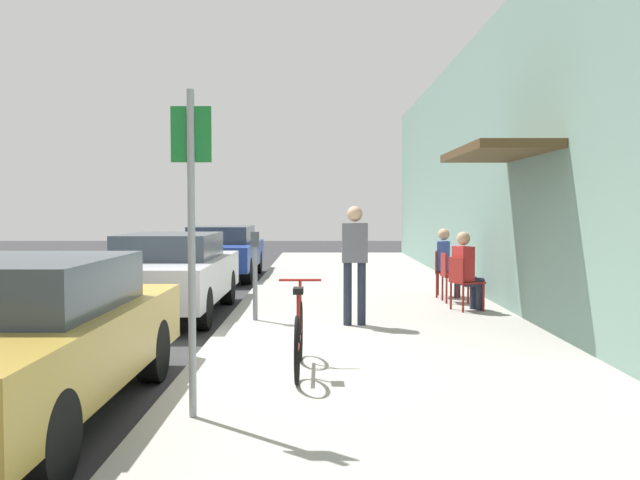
{
  "coord_description": "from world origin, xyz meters",
  "views": [
    {
      "loc": [
        1.42,
        -7.95,
        1.79
      ],
      "look_at": [
        1.4,
        7.69,
        1.07
      ],
      "focal_mm": 38.6,
      "sensor_mm": 36.0,
      "label": 1
    }
  ],
  "objects": [
    {
      "name": "seated_patron_0",
      "position": [
        3.81,
        3.23,
        0.82
      ],
      "size": [
        0.51,
        0.47,
        1.29
      ],
      "color": "#232838",
      "rests_on": "sidewalk_slab"
    },
    {
      "name": "parked_car_1",
      "position": [
        -1.1,
        3.47,
        0.72
      ],
      "size": [
        1.8,
        4.4,
        1.36
      ],
      "color": "#B7B7BC",
      "rests_on": "ground_plane"
    },
    {
      "name": "bicycle_0",
      "position": [
        1.2,
        -1.0,
        0.48
      ],
      "size": [
        0.46,
        1.71,
        0.9
      ],
      "color": "black",
      "rests_on": "sidewalk_slab"
    },
    {
      "name": "ground_plane",
      "position": [
        0.0,
        0.0,
        0.0
      ],
      "size": [
        60.0,
        60.0,
        0.0
      ],
      "primitive_type": "plane",
      "color": "#2D2D30"
    },
    {
      "name": "seated_patron_2",
      "position": [
        3.8,
        4.95,
        0.82
      ],
      "size": [
        0.49,
        0.44,
        1.29
      ],
      "color": "#232838",
      "rests_on": "sidewalk_slab"
    },
    {
      "name": "building_facade",
      "position": [
        4.64,
        2.0,
        2.61
      ],
      "size": [
        1.4,
        32.0,
        5.23
      ],
      "color": "gray",
      "rests_on": "ground_plane"
    },
    {
      "name": "parked_car_2",
      "position": [
        -1.1,
        9.54,
        0.7
      ],
      "size": [
        1.8,
        4.4,
        1.34
      ],
      "color": "navy",
      "rests_on": "ground_plane"
    },
    {
      "name": "street_sign",
      "position": [
        0.4,
        -2.52,
        1.64
      ],
      "size": [
        0.32,
        0.06,
        2.6
      ],
      "color": "gray",
      "rests_on": "sidewalk_slab"
    },
    {
      "name": "sidewalk_slab",
      "position": [
        2.25,
        2.0,
        0.06
      ],
      "size": [
        4.5,
        32.0,
        0.12
      ],
      "primitive_type": "cube",
      "color": "#9E9B93",
      "rests_on": "ground_plane"
    },
    {
      "name": "cafe_chair_2",
      "position": [
        3.75,
        4.97,
        0.62
      ],
      "size": [
        0.53,
        0.53,
        0.87
      ],
      "color": "maroon",
      "rests_on": "sidewalk_slab"
    },
    {
      "name": "parking_meter",
      "position": [
        0.45,
        2.25,
        0.89
      ],
      "size": [
        0.12,
        0.1,
        1.32
      ],
      "color": "slate",
      "rests_on": "sidewalk_slab"
    },
    {
      "name": "cafe_chair_0",
      "position": [
        3.75,
        3.21,
        0.62
      ],
      "size": [
        0.56,
        0.56,
        0.87
      ],
      "color": "maroon",
      "rests_on": "sidewalk_slab"
    },
    {
      "name": "parked_car_0",
      "position": [
        -1.1,
        -2.26,
        0.71
      ],
      "size": [
        1.8,
        4.4,
        1.36
      ],
      "color": "#A58433",
      "rests_on": "ground_plane"
    },
    {
      "name": "pedestrian_standing",
      "position": [
        1.91,
        1.8,
        1.12
      ],
      "size": [
        0.36,
        0.22,
        1.7
      ],
      "color": "#232838",
      "rests_on": "sidewalk_slab"
    },
    {
      "name": "cafe_chair_1",
      "position": [
        3.74,
        4.23,
        0.62
      ],
      "size": [
        0.44,
        0.44,
        0.87
      ],
      "color": "maroon",
      "rests_on": "sidewalk_slab"
    }
  ]
}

